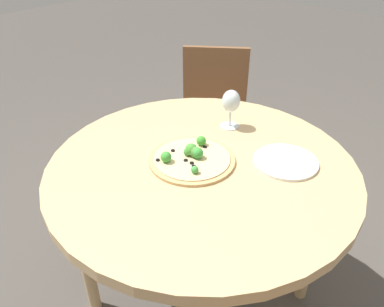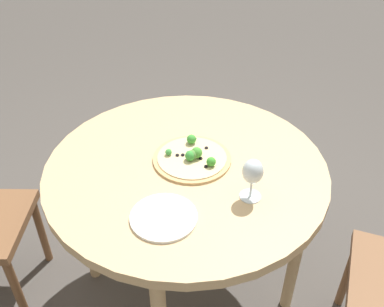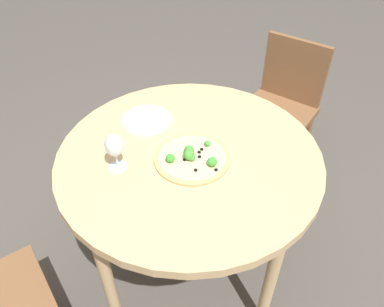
% 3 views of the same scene
% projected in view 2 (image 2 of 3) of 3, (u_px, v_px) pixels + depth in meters
% --- Properties ---
extents(ground_plane, '(12.00, 12.00, 0.00)m').
position_uv_depth(ground_plane, '(187.00, 288.00, 2.04)').
color(ground_plane, '#4C4742').
extents(dining_table, '(1.05, 1.05, 0.75)m').
position_uv_depth(dining_table, '(186.00, 179.00, 1.64)').
color(dining_table, tan).
rests_on(dining_table, ground_plane).
extents(pizza, '(0.30, 0.30, 0.06)m').
position_uv_depth(pizza, '(193.00, 157.00, 1.61)').
color(pizza, tan).
rests_on(pizza, dining_table).
extents(wine_glass, '(0.07, 0.07, 0.15)m').
position_uv_depth(wine_glass, '(253.00, 173.00, 1.39)').
color(wine_glass, silver).
rests_on(wine_glass, dining_table).
extents(plate_near, '(0.22, 0.22, 0.01)m').
position_uv_depth(plate_near, '(164.00, 217.00, 1.37)').
color(plate_near, silver).
rests_on(plate_near, dining_table).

